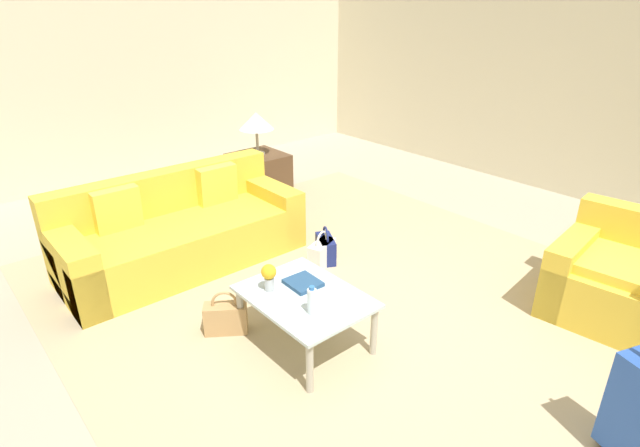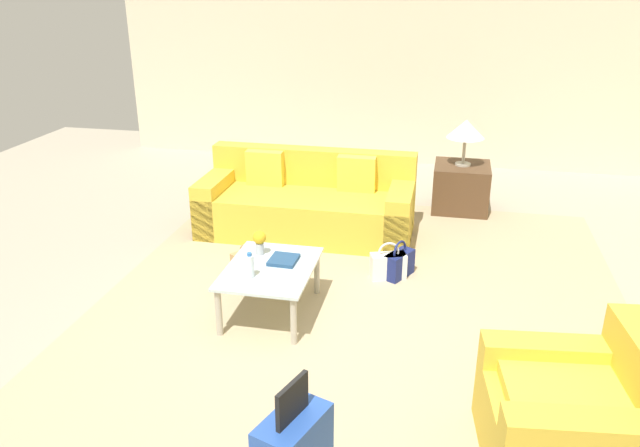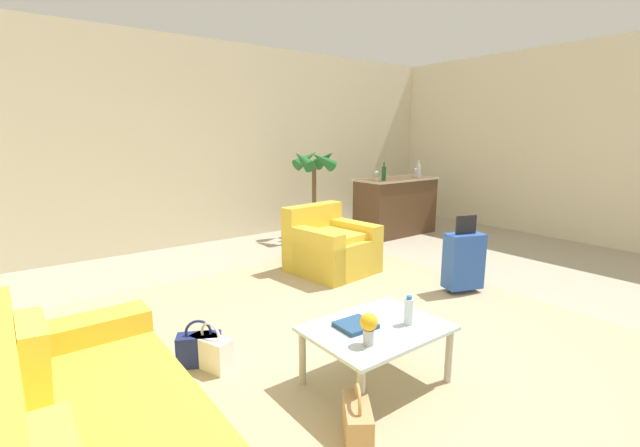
% 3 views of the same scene
% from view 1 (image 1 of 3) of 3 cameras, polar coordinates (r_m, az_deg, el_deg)
% --- Properties ---
extents(ground_plane, '(12.00, 12.00, 0.00)m').
position_cam_1_polar(ground_plane, '(3.87, 8.12, -13.17)').
color(ground_plane, '#A89E89').
extents(wall_left, '(0.12, 8.00, 3.10)m').
position_cam_1_polar(wall_left, '(7.46, -22.69, 16.47)').
color(wall_left, beige).
rests_on(wall_left, ground).
extents(area_rug, '(5.20, 4.40, 0.01)m').
position_cam_1_polar(area_rug, '(4.32, 3.95, -8.47)').
color(area_rug, tan).
rests_on(area_rug, ground).
extents(couch, '(0.92, 2.22, 0.84)m').
position_cam_1_polar(couch, '(4.96, -15.79, -1.01)').
color(couch, gold).
rests_on(couch, ground).
extents(armchair, '(0.98, 1.01, 0.81)m').
position_cam_1_polar(armchair, '(4.66, 30.87, -5.54)').
color(armchair, gold).
rests_on(armchair, ground).
extents(coffee_table, '(0.92, 0.69, 0.42)m').
position_cam_1_polar(coffee_table, '(3.61, -1.73, -8.92)').
color(coffee_table, silver).
rests_on(coffee_table, ground).
extents(water_bottle, '(0.06, 0.06, 0.20)m').
position_cam_1_polar(water_bottle, '(3.34, -0.93, -8.82)').
color(water_bottle, silver).
rests_on(water_bottle, coffee_table).
extents(coffee_table_book, '(0.25, 0.23, 0.03)m').
position_cam_1_polar(coffee_table_book, '(3.69, -1.95, -6.79)').
color(coffee_table_book, navy).
rests_on(coffee_table_book, coffee_table).
extents(flower_vase, '(0.11, 0.11, 0.21)m').
position_cam_1_polar(flower_vase, '(3.59, -5.86, -5.88)').
color(flower_vase, '#B2B7BC').
rests_on(flower_vase, coffee_table).
extents(side_table, '(0.63, 0.63, 0.54)m').
position_cam_1_polar(side_table, '(6.51, -6.99, 5.57)').
color(side_table, '#513823').
rests_on(side_table, ground).
extents(table_lamp, '(0.43, 0.43, 0.53)m').
position_cam_1_polar(table_lamp, '(6.32, -7.31, 11.46)').
color(table_lamp, '#ADA899').
rests_on(table_lamp, side_table).
extents(handbag_white, '(0.24, 0.35, 0.36)m').
position_cam_1_polar(handbag_white, '(4.75, 0.21, -3.41)').
color(handbag_white, white).
rests_on(handbag_white, ground).
extents(handbag_tan, '(0.30, 0.34, 0.36)m').
position_cam_1_polar(handbag_tan, '(3.92, -10.73, -10.51)').
color(handbag_tan, tan).
rests_on(handbag_tan, ground).
extents(handbag_navy, '(0.35, 0.27, 0.36)m').
position_cam_1_polar(handbag_navy, '(4.84, 0.64, -2.85)').
color(handbag_navy, navy).
rests_on(handbag_navy, ground).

